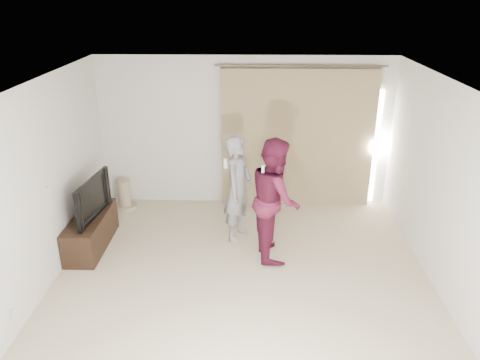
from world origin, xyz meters
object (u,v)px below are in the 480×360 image
tv (86,198)px  person_woman (275,199)px  tv_console (91,231)px  person_man (238,189)px

tv → person_woman: 2.72m
tv_console → tv: size_ratio=1.25×
person_man → person_woman: bearing=-42.0°
tv → person_woman: bearing=-86.2°
person_man → tv: bearing=-171.2°
tv_console → tv: tv is taller
tv → person_man: size_ratio=0.64×
tv_console → person_man: (2.18, 0.34, 0.57)m
person_man → person_woman: size_ratio=0.93×
tv → person_woman: (2.71, -0.14, 0.08)m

